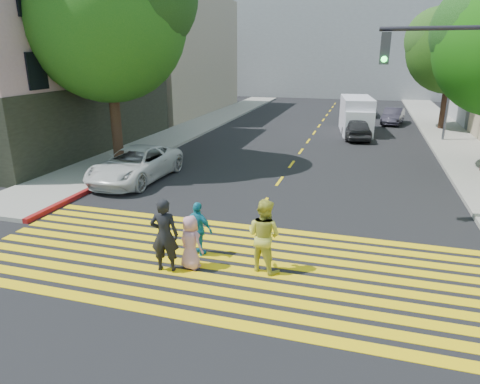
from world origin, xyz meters
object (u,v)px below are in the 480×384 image
at_px(pedestrian_child, 191,242).
at_px(dark_car_near, 357,129).
at_px(dark_car_parked, 393,116).
at_px(pedestrian_extra, 198,229).
at_px(silver_car, 367,109).
at_px(white_van, 356,116).
at_px(tree_left, 108,12).
at_px(white_sedan, 135,164).
at_px(pedestrian_man, 164,235).
at_px(tree_right_far, 454,44).
at_px(pedestrian_woman, 264,235).

xyz_separation_m(pedestrian_child, dark_car_near, (3.45, 18.74, -0.05)).
xyz_separation_m(dark_car_near, dark_car_parked, (2.47, 6.92, -0.05)).
bearing_deg(pedestrian_extra, silver_car, -83.51).
height_order(dark_car_parked, white_van, white_van).
bearing_deg(dark_car_near, dark_car_parked, -118.57).
bearing_deg(tree_left, white_sedan, -47.50).
height_order(pedestrian_man, silver_car, pedestrian_man).
xyz_separation_m(tree_right_far, white_van, (-5.83, -2.75, -4.66)).
bearing_deg(tree_left, white_van, 48.45).
bearing_deg(pedestrian_extra, tree_right_far, -97.52).
distance_m(white_sedan, silver_car, 25.00).
xyz_separation_m(tree_left, pedestrian_extra, (7.30, -8.15, -6.19)).
xyz_separation_m(pedestrian_extra, silver_car, (4.03, 29.09, -0.15)).
bearing_deg(pedestrian_child, dark_car_parked, -82.36).
xyz_separation_m(dark_car_near, white_van, (-0.13, 2.23, 0.46)).
xyz_separation_m(tree_left, white_van, (10.71, 12.08, -5.82)).
bearing_deg(pedestrian_man, dark_car_near, -113.94).
relative_size(tree_left, dark_car_near, 2.67).
bearing_deg(silver_car, tree_left, 59.24).
bearing_deg(pedestrian_woman, dark_car_near, -75.18).
relative_size(white_sedan, silver_car, 1.22).
relative_size(tree_right_far, dark_car_near, 2.22).
bearing_deg(white_sedan, pedestrian_child, -49.34).
distance_m(pedestrian_man, dark_car_parked, 26.75).
height_order(dark_car_near, dark_car_parked, dark_car_near).
bearing_deg(white_sedan, tree_right_far, 51.85).
distance_m(pedestrian_man, pedestrian_extra, 1.16).
relative_size(tree_left, pedestrian_extra, 6.87).
relative_size(pedestrian_man, dark_car_parked, 0.51).
bearing_deg(tree_right_far, silver_car, 130.42).
height_order(tree_left, pedestrian_woman, tree_left).
distance_m(tree_left, tree_right_far, 22.24).
height_order(pedestrian_man, pedestrian_child, pedestrian_man).
distance_m(pedestrian_man, white_van, 21.62).
relative_size(pedestrian_extra, white_sedan, 0.30).
height_order(pedestrian_woman, silver_car, pedestrian_woman).
relative_size(pedestrian_child, white_van, 0.27).
relative_size(tree_left, white_sedan, 2.04).
bearing_deg(tree_right_far, pedestrian_man, -112.03).
bearing_deg(dark_car_parked, silver_car, 125.30).
xyz_separation_m(pedestrian_woman, pedestrian_extra, (-1.87, 0.33, -0.19)).
bearing_deg(white_sedan, dark_car_parked, 61.54).
bearing_deg(white_sedan, tree_left, 134.48).
distance_m(tree_right_far, white_van, 7.95).
bearing_deg(dark_car_parked, white_van, -109.00).
distance_m(pedestrian_woman, dark_car_near, 18.41).
bearing_deg(tree_left, tree_right_far, 41.88).
height_order(tree_left, dark_car_near, tree_left).
height_order(tree_right_far, dark_car_near, tree_right_far).
relative_size(pedestrian_man, pedestrian_extra, 1.27).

